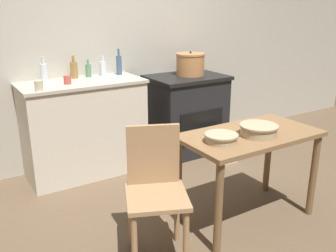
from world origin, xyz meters
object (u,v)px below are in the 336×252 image
Objects in this scene: bottle_left at (88,70)px; mixing_bowl_large at (259,130)px; bottle_far_left at (119,65)px; cup_mid_right at (39,86)px; bottle_center_left at (74,70)px; mixing_bowl_small at (221,137)px; chair at (156,188)px; bottle_center at (103,68)px; stove at (186,114)px; bottle_mid_left at (44,72)px; flour_sack at (225,145)px; stock_pot at (190,64)px; work_table at (249,148)px; cup_center_right at (67,80)px.

mixing_bowl_large is at bearing -69.76° from bottle_left.
cup_mid_right is at bearing -159.37° from bottle_far_left.
bottle_center_left is at bearing 41.79° from cup_mid_right.
mixing_bowl_small is (-0.33, 0.04, -0.01)m from mixing_bowl_large.
bottle_far_left is 0.98m from cup_mid_right.
bottle_center reaches higher than chair.
stove reaches higher than mixing_bowl_small.
bottle_far_left is 0.47m from bottle_center_left.
flour_sack is at bearing -22.63° from bottle_mid_left.
mixing_bowl_small reaches higher than flour_sack.
bottle_center_left reaches higher than bottle_center.
bottle_left is at bearing 106.47° from chair.
bottle_center is (0.60, 0.02, -0.01)m from bottle_mid_left.
flour_sack is (0.17, -0.52, -0.26)m from stove.
stock_pot is 1.58m from bottle_mid_left.
chair is (-0.84, 0.00, -0.12)m from work_table.
bottle_left is (-1.07, 0.21, 0.57)m from stove.
bottle_center is (-0.17, 1.71, 0.27)m from mixing_bowl_small.
stove reaches higher than mixing_bowl_large.
bottle_mid_left reaches higher than cup_mid_right.
work_table is 4.49× the size of bottle_mid_left.
flour_sack is at bearing -28.32° from bottle_center_left.
work_table reaches higher than flour_sack.
bottle_left is 2.23× the size of cup_center_right.
bottle_center is (0.30, -0.02, -0.01)m from bottle_center_left.
chair is at bearing -91.76° from bottle_center_left.
chair is 0.90m from mixing_bowl_large.
cup_center_right is (-1.53, 0.50, 0.80)m from flour_sack.
chair is 1.45m from cup_mid_right.
bottle_mid_left is at bearing 114.55° from mixing_bowl_small.
stove is at bearing 73.93° from work_table.
cup_mid_right is at bearing 133.48° from work_table.
bottle_center reaches higher than mixing_bowl_large.
work_table is 0.85m from chair.
bottle_center_left is (0.05, 1.70, 0.55)m from chair.
bottle_far_left is 0.65m from cup_center_right.
stock_pot is (0.06, 0.01, 0.57)m from stove.
cup_center_right is at bearing 122.76° from work_table.
stove is at bearing -12.55° from bottle_far_left.
mixing_bowl_large is 3.21× the size of cup_mid_right.
chair is at bearing -86.18° from cup_center_right.
cup_center_right is 0.34m from cup_mid_right.
bottle_mid_left reaches higher than flour_sack.
mixing_bowl_large is at bearing -6.45° from mixing_bowl_small.
bottle_far_left reaches higher than mixing_bowl_small.
work_table is at bearing 98.46° from mixing_bowl_large.
chair is 1.79m from bottle_center_left.
cup_mid_right is (-0.14, -0.36, -0.05)m from bottle_mid_left.
cup_mid_right is (-0.39, 1.30, 0.51)m from chair.
bottle_far_left is (-0.75, 0.17, 0.61)m from stove.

